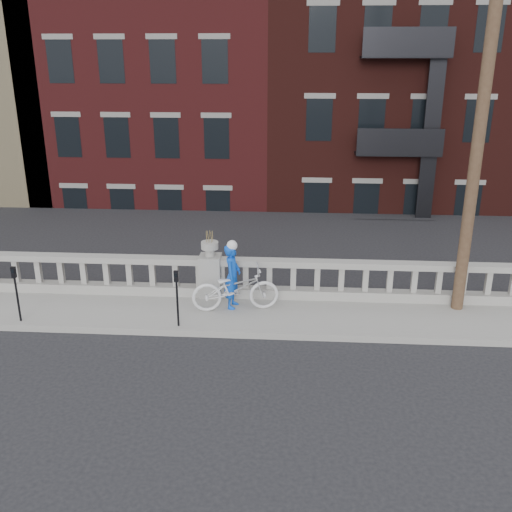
% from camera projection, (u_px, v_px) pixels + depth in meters
% --- Properties ---
extents(ground, '(120.00, 120.00, 0.00)m').
position_uv_depth(ground, '(183.00, 382.00, 11.21)').
color(ground, black).
rests_on(ground, ground).
extents(sidewalk, '(32.00, 2.20, 0.15)m').
position_uv_depth(sidewalk, '(206.00, 313.00, 14.01)').
color(sidewalk, gray).
rests_on(sidewalk, ground).
extents(balustrade, '(28.00, 0.34, 1.03)m').
position_uv_depth(balustrade, '(211.00, 278.00, 14.71)').
color(balustrade, gray).
rests_on(balustrade, sidewalk).
extents(planter_pedestal, '(0.55, 0.55, 1.76)m').
position_uv_depth(planter_pedestal, '(210.00, 271.00, 14.65)').
color(planter_pedestal, gray).
rests_on(planter_pedestal, sidewalk).
extents(lower_level, '(80.00, 44.00, 20.80)m').
position_uv_depth(lower_level, '(268.00, 120.00, 31.96)').
color(lower_level, '#605E59').
rests_on(lower_level, ground).
extents(utility_pole, '(1.60, 0.28, 10.00)m').
position_uv_depth(utility_pole, '(484.00, 96.00, 12.45)').
color(utility_pole, '#422D1E').
rests_on(utility_pole, sidewalk).
extents(parking_meter_b, '(0.10, 0.09, 1.36)m').
position_uv_depth(parking_meter_b, '(16.00, 288.00, 13.18)').
color(parking_meter_b, black).
rests_on(parking_meter_b, sidewalk).
extents(parking_meter_c, '(0.10, 0.09, 1.36)m').
position_uv_depth(parking_meter_c, '(177.00, 292.00, 12.93)').
color(parking_meter_c, black).
rests_on(parking_meter_c, sidewalk).
extents(bicycle, '(2.22, 1.12, 1.12)m').
position_uv_depth(bicycle, '(235.00, 288.00, 13.88)').
color(bicycle, silver).
rests_on(bicycle, sidewalk).
extents(cyclist, '(0.46, 0.64, 1.62)m').
position_uv_depth(cyclist, '(232.00, 276.00, 13.95)').
color(cyclist, blue).
rests_on(cyclist, sidewalk).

